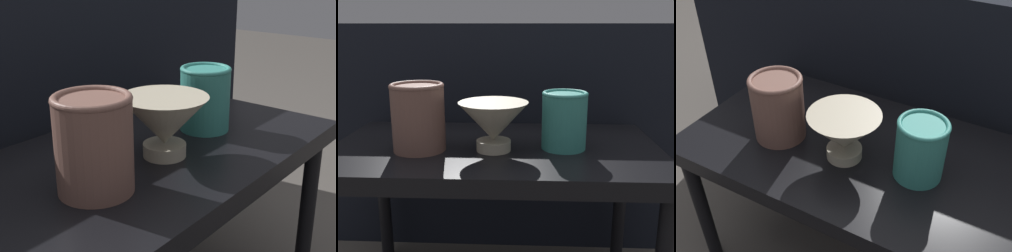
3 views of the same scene
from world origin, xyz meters
TOP-DOWN VIEW (x-y plane):
  - table at (0.00, 0.00)m, footprint 0.78×0.44m
  - couch_backdrop at (0.00, 0.51)m, footprint 1.46×0.50m
  - bowl at (-0.00, -0.04)m, footprint 0.16×0.16m
  - vase_textured_left at (-0.17, -0.04)m, footprint 0.12×0.12m
  - vase_colorful_right at (0.16, -0.02)m, footprint 0.10×0.10m

SIDE VIEW (x-z plane):
  - couch_backdrop at x=0.00m, z-range 0.00..0.71m
  - table at x=0.00m, z-range 0.17..0.59m
  - bowl at x=0.00m, z-range 0.43..0.55m
  - vase_colorful_right at x=0.16m, z-range 0.43..0.56m
  - vase_textured_left at x=-0.17m, z-range 0.43..0.58m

